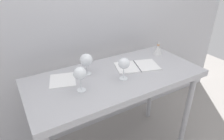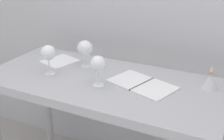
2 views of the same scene
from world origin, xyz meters
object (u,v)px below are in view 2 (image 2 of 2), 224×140
Objects in this scene: wine_glass_near_center at (98,64)px; tasting_sheet_upper at (60,61)px; decanter_funnel at (210,81)px; wine_glass_far_left at (85,49)px; wine_glass_near_left at (48,53)px; open_notebook at (142,84)px.

tasting_sheet_upper is at bearing 152.31° from wine_glass_near_center.
decanter_funnel is at bearing 18.61° from tasting_sheet_upper.
wine_glass_near_center is at bearing -45.46° from wine_glass_far_left.
open_notebook is at bearing 10.09° from wine_glass_near_left.
decanter_funnel is at bearing 13.94° from wine_glass_near_left.
tasting_sheet_upper is 1.56× the size of decanter_funnel.
wine_glass_near_center reaches higher than decanter_funnel.
tasting_sheet_upper is at bearing -171.15° from open_notebook.
wine_glass_far_left is 0.77m from decanter_funnel.
tasting_sheet_upper is (-0.62, 0.10, -0.00)m from open_notebook.
tasting_sheet_upper is (-0.07, 0.20, -0.13)m from wine_glass_near_left.
wine_glass_near_left is 1.05× the size of wine_glass_far_left.
tasting_sheet_upper is at bearing 109.12° from wine_glass_near_left.
wine_glass_near_left is 0.24m from wine_glass_far_left.
wine_glass_near_left is 1.36× the size of decanter_funnel.
tasting_sheet_upper is at bearing 178.92° from wine_glass_far_left.
wine_glass_near_center is 0.30m from wine_glass_far_left.
decanter_funnel is at bearing 37.98° from open_notebook.
open_notebook is at bearing 8.04° from tasting_sheet_upper.
wine_glass_near_center reaches higher than wine_glass_far_left.
decanter_funnel is at bearing 1.95° from wine_glass_far_left.
decanter_funnel is (0.97, 0.02, 0.04)m from tasting_sheet_upper.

